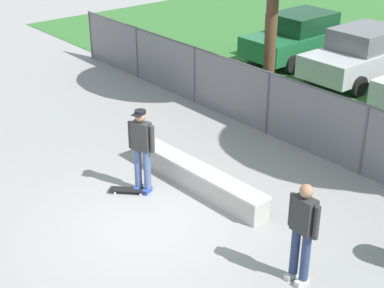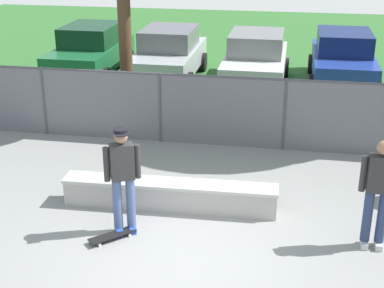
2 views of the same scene
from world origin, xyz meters
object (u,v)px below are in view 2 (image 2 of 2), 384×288
(concrete_ledge, at_px, (170,195))
(car_blue, at_px, (343,58))
(skateboarder, at_px, (123,176))
(skateboard, at_px, (112,235))
(bystander, at_px, (378,190))
(car_green, at_px, (91,50))
(car_white, at_px, (256,60))
(car_silver, at_px, (169,54))

(concrete_ledge, xyz_separation_m, car_blue, (3.58, 8.93, 0.58))
(skateboarder, distance_m, car_blue, 10.71)
(skateboard, xyz_separation_m, bystander, (4.15, 0.54, 0.94))
(skateboard, distance_m, car_green, 10.62)
(concrete_ledge, bearing_deg, bystander, -11.37)
(car_green, height_order, car_blue, same)
(concrete_ledge, height_order, car_white, car_white)
(skateboarder, bearing_deg, concrete_ledge, 59.49)
(concrete_ledge, bearing_deg, car_blue, 68.13)
(concrete_ledge, height_order, car_silver, car_silver)
(bystander, bearing_deg, skateboard, -172.63)
(car_white, bearing_deg, skateboard, -99.63)
(skateboarder, height_order, bystander, skateboarder)
(skateboard, bearing_deg, car_silver, 96.92)
(skateboard, bearing_deg, skateboarder, 64.56)
(concrete_ledge, bearing_deg, car_green, 117.69)
(skateboarder, bearing_deg, car_white, 80.90)
(car_green, distance_m, car_white, 5.46)
(skateboarder, xyz_separation_m, car_blue, (4.14, 9.87, -0.19))
(concrete_ledge, bearing_deg, skateboarder, -120.51)
(skateboard, bearing_deg, concrete_ledge, 60.63)
(car_silver, distance_m, bystander, 10.67)
(skateboard, distance_m, car_white, 9.68)
(skateboard, xyz_separation_m, car_blue, (4.28, 10.16, 0.77))
(car_blue, bearing_deg, skateboard, -112.83)
(car_green, relative_size, car_silver, 1.00)
(concrete_ledge, height_order, car_green, car_green)
(car_blue, distance_m, bystander, 9.62)
(concrete_ledge, distance_m, car_green, 9.77)
(skateboarder, bearing_deg, skateboard, -115.44)
(skateboarder, distance_m, skateboard, 1.01)
(skateboarder, distance_m, car_silver, 9.58)
(car_green, distance_m, car_silver, 2.65)
(car_silver, bearing_deg, skateboarder, -82.07)
(skateboarder, xyz_separation_m, bystander, (4.02, 0.25, -0.02))
(car_white, height_order, bystander, bystander)
(car_white, bearing_deg, car_silver, 174.73)
(car_white, distance_m, bystander, 9.33)
(skateboarder, height_order, car_blue, skateboarder)
(skateboard, distance_m, car_blue, 11.05)
(car_silver, distance_m, car_blue, 5.48)
(concrete_ledge, bearing_deg, skateboard, -119.37)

